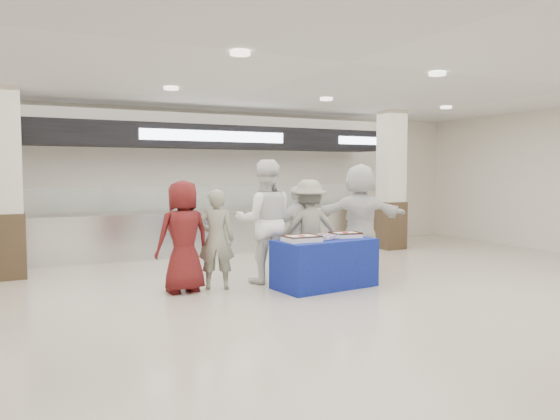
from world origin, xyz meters
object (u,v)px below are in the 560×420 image
civilian_maroon (183,236)px  soldier_b (309,229)px  soldier_a (216,239)px  cupcake_tray (322,237)px  display_table (325,263)px  sheet_cake_left (302,238)px  chef_tall (265,221)px  chef_short (298,232)px  civilian_white (360,217)px  sheet_cake_right (345,234)px

civilian_maroon → soldier_b: size_ratio=1.01×
soldier_b → soldier_a: bearing=17.3°
civilian_maroon → cupcake_tray: bearing=156.5°
soldier_b → display_table: bearing=93.4°
sheet_cake_left → chef_tall: 0.87m
sheet_cake_left → chef_short: (0.43, 0.91, -0.02)m
chef_short → civilian_white: size_ratio=0.80×
chef_short → soldier_b: soldier_b is taller
sheet_cake_left → sheet_cake_right: size_ratio=1.08×
civilian_maroon → civilian_white: civilian_white is taller
display_table → sheet_cake_right: sheet_cake_right is taller
sheet_cake_right → soldier_a: soldier_a is taller
soldier_a → civilian_maroon: bearing=23.5°
sheet_cake_right → chef_short: bearing=120.5°
sheet_cake_left → soldier_b: bearing=53.8°
soldier_b → civilian_white: bearing=-154.8°
sheet_cake_right → soldier_a: bearing=164.8°
display_table → soldier_b: bearing=72.8°
sheet_cake_left → cupcake_tray: size_ratio=1.11×
chef_short → chef_tall: bearing=2.2°
soldier_a → civilian_white: (2.86, 0.32, 0.20)m
soldier_b → sheet_cake_left: bearing=68.0°
display_table → soldier_a: 1.72m
sheet_cake_right → chef_short: (-0.45, 0.76, -0.02)m
display_table → sheet_cake_left: 0.61m
chef_tall → sheet_cake_left: bearing=123.2°
cupcake_tray → civilian_white: bearing=34.4°
sheet_cake_left → soldier_b: (0.57, 0.78, 0.03)m
soldier_a → civilian_white: bearing=-150.1°
soldier_a → civilian_white: size_ratio=0.79×
cupcake_tray → soldier_b: bearing=76.5°
display_table → civilian_white: (1.32, 0.96, 0.59)m
civilian_maroon → soldier_b: bearing=175.3°
display_table → soldier_b: size_ratio=0.93×
civilian_maroon → soldier_b: civilian_maroon is taller
display_table → civilian_maroon: (-2.06, 0.64, 0.46)m
sheet_cake_right → civilian_white: size_ratio=0.25×
civilian_white → cupcake_tray: bearing=55.8°
cupcake_tray → chef_short: bearing=88.2°
cupcake_tray → soldier_a: 1.63m
sheet_cake_right → chef_short: size_ratio=0.31×
chef_tall → soldier_b: 0.82m
display_table → cupcake_tray: cupcake_tray is taller
display_table → civilian_white: size_ratio=0.80×
sheet_cake_left → chef_tall: chef_tall is taller
civilian_maroon → display_table: bearing=155.6°
sheet_cake_left → sheet_cake_right: bearing=9.7°
display_table → soldier_a: size_ratio=1.01×
cupcake_tray → chef_short: 0.81m
civilian_maroon → soldier_a: 0.52m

